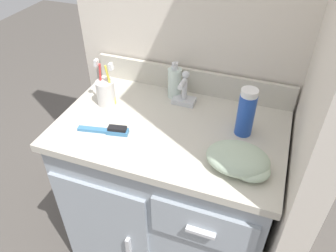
{
  "coord_description": "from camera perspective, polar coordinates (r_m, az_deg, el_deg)",
  "views": [
    {
      "loc": [
        0.31,
        -0.89,
        1.49
      ],
      "look_at": [
        0.0,
        -0.03,
        0.76
      ],
      "focal_mm": 35.0,
      "sensor_mm": 36.0,
      "label": 1
    }
  ],
  "objects": [
    {
      "name": "vanity",
      "position": [
        1.45,
        0.26,
        -11.13
      ],
      "size": [
        0.84,
        0.54,
        0.74
      ],
      "color": "#9EA8B2",
      "rests_on": "ground_plane"
    },
    {
      "name": "toothbrush_cup",
      "position": [
        1.31,
        -10.8,
        5.85
      ],
      "size": [
        0.08,
        0.07,
        0.19
      ],
      "color": "silver",
      "rests_on": "vanity"
    },
    {
      "name": "wall_back",
      "position": [
        1.3,
        5.48,
        20.78
      ],
      "size": [
        1.02,
        0.08,
        2.2
      ],
      "primitive_type": "cube",
      "color": "beige",
      "rests_on": "ground_plane"
    },
    {
      "name": "ground_plane",
      "position": [
        1.76,
        0.31,
        -19.3
      ],
      "size": [
        6.0,
        6.0,
        0.0
      ],
      "primitive_type": "plane",
      "color": "#4C4742"
    },
    {
      "name": "soap_dispenser",
      "position": [
        1.33,
        1.17,
        7.64
      ],
      "size": [
        0.06,
        0.06,
        0.16
      ],
      "color": "silver",
      "rests_on": "vanity"
    },
    {
      "name": "hairbrush",
      "position": [
        1.18,
        -10.04,
        -0.73
      ],
      "size": [
        0.19,
        0.06,
        0.03
      ],
      "rotation": [
        0.0,
        0.0,
        0.19
      ],
      "color": "teal",
      "rests_on": "vanity"
    },
    {
      "name": "sink_faucet",
      "position": [
        1.3,
        2.83,
        5.8
      ],
      "size": [
        0.09,
        0.09,
        0.14
      ],
      "color": "silver",
      "rests_on": "vanity"
    },
    {
      "name": "shaving_cream_can",
      "position": [
        1.15,
        13.44,
        2.3
      ],
      "size": [
        0.06,
        0.06,
        0.18
      ],
      "color": "#234CB2",
      "rests_on": "vanity"
    },
    {
      "name": "hand_towel",
      "position": [
        1.04,
        12.55,
        -5.91
      ],
      "size": [
        0.2,
        0.15,
        0.07
      ],
      "color": "#A8BCA3",
      "rests_on": "vanity"
    },
    {
      "name": "backsplash",
      "position": [
        1.37,
        4.05,
        7.9
      ],
      "size": [
        0.84,
        0.02,
        0.1
      ],
      "color": "beige",
      "rests_on": "vanity"
    }
  ]
}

